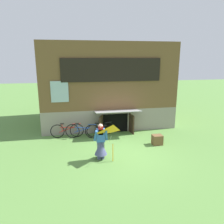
# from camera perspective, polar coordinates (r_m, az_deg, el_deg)

# --- Properties ---
(ground_plane) EXTENTS (60.00, 60.00, 0.00)m
(ground_plane) POSITION_cam_1_polar(r_m,az_deg,el_deg) (9.71, 3.28, -10.97)
(ground_plane) COLOR #56843D
(log_house) EXTENTS (7.68, 6.25, 4.96)m
(log_house) POSITION_cam_1_polar(r_m,az_deg,el_deg) (14.35, -1.95, 7.51)
(log_house) COLOR gray
(log_house) RESTS_ON ground_plane
(person) EXTENTS (0.60, 0.52, 1.52)m
(person) POSITION_cam_1_polar(r_m,az_deg,el_deg) (9.03, -2.96, -8.51)
(person) COLOR #474C75
(person) RESTS_ON ground_plane
(kite) EXTENTS (0.99, 0.98, 1.52)m
(kite) POSITION_cam_1_polar(r_m,az_deg,el_deg) (8.40, 0.36, -5.92)
(kite) COLOR orange
(kite) RESTS_ON ground_plane
(bicycle_black) EXTENTS (1.56, 0.49, 0.73)m
(bicycle_black) POSITION_cam_1_polar(r_m,az_deg,el_deg) (11.81, -3.01, -4.48)
(bicycle_black) COLOR black
(bicycle_black) RESTS_ON ground_plane
(bicycle_blue) EXTENTS (1.75, 0.45, 0.81)m
(bicycle_blue) POSITION_cam_1_polar(r_m,az_deg,el_deg) (11.49, -7.79, -4.93)
(bicycle_blue) COLOR black
(bicycle_blue) RESTS_ON ground_plane
(bicycle_red) EXTENTS (1.74, 0.09, 0.79)m
(bicycle_red) POSITION_cam_1_polar(r_m,az_deg,el_deg) (11.73, -11.66, -4.76)
(bicycle_red) COLOR black
(bicycle_red) RESTS_ON ground_plane
(wooden_crate) EXTENTS (0.47, 0.40, 0.47)m
(wooden_crate) POSITION_cam_1_polar(r_m,az_deg,el_deg) (10.86, 11.74, -7.12)
(wooden_crate) COLOR brown
(wooden_crate) RESTS_ON ground_plane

